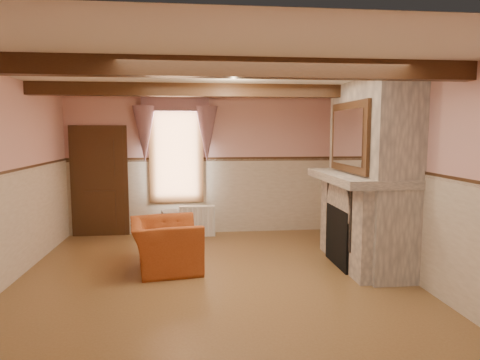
{
  "coord_description": "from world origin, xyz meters",
  "views": [
    {
      "loc": [
        -0.25,
        -5.63,
        2.05
      ],
      "look_at": [
        0.44,
        0.8,
        1.32
      ],
      "focal_mm": 32.0,
      "sensor_mm": 36.0,
      "label": 1
    }
  ],
  "objects": [
    {
      "name": "floor",
      "position": [
        0.0,
        0.0,
        0.0
      ],
      "size": [
        5.5,
        6.0,
        0.01
      ],
      "primitive_type": "cube",
      "color": "brown",
      "rests_on": "ground"
    },
    {
      "name": "ceiling",
      "position": [
        0.0,
        0.0,
        2.8
      ],
      "size": [
        5.5,
        6.0,
        0.01
      ],
      "primitive_type": "cube",
      "color": "silver",
      "rests_on": "wall_back"
    },
    {
      "name": "wall_back",
      "position": [
        0.0,
        3.0,
        1.4
      ],
      "size": [
        5.5,
        0.02,
        2.8
      ],
      "primitive_type": "cube",
      "color": "#DA9E97",
      "rests_on": "floor"
    },
    {
      "name": "wall_front",
      "position": [
        0.0,
        -3.0,
        1.4
      ],
      "size": [
        5.5,
        0.02,
        2.8
      ],
      "primitive_type": "cube",
      "color": "#DA9E97",
      "rests_on": "floor"
    },
    {
      "name": "wall_right",
      "position": [
        2.75,
        0.0,
        1.4
      ],
      "size": [
        0.02,
        6.0,
        2.8
      ],
      "primitive_type": "cube",
      "color": "#DA9E97",
      "rests_on": "floor"
    },
    {
      "name": "wainscot",
      "position": [
        0.0,
        0.0,
        0.75
      ],
      "size": [
        5.5,
        6.0,
        1.5
      ],
      "primitive_type": null,
      "color": "beige",
      "rests_on": "floor"
    },
    {
      "name": "chair_rail",
      "position": [
        0.0,
        0.0,
        1.5
      ],
      "size": [
        5.5,
        6.0,
        0.08
      ],
      "primitive_type": null,
      "color": "black",
      "rests_on": "wainscot"
    },
    {
      "name": "firebox",
      "position": [
        2.0,
        0.6,
        0.45
      ],
      "size": [
        0.2,
        0.95,
        0.9
      ],
      "primitive_type": "cube",
      "color": "black",
      "rests_on": "floor"
    },
    {
      "name": "armchair",
      "position": [
        -0.69,
        0.69,
        0.37
      ],
      "size": [
        1.16,
        1.28,
        0.74
      ],
      "primitive_type": "imported",
      "rotation": [
        0.0,
        0.0,
        1.72
      ],
      "color": "#994219",
      "rests_on": "floor"
    },
    {
      "name": "side_table",
      "position": [
        -0.68,
        1.42,
        0.28
      ],
      "size": [
        0.69,
        0.69,
        0.55
      ],
      "primitive_type": "cylinder",
      "rotation": [
        0.0,
        0.0,
        0.35
      ],
      "color": "brown",
      "rests_on": "floor"
    },
    {
      "name": "book_stack",
      "position": [
        -0.65,
        1.4,
        0.65
      ],
      "size": [
        0.31,
        0.36,
        0.2
      ],
      "primitive_type": "cube",
      "rotation": [
        0.0,
        0.0,
        0.18
      ],
      "color": "#B7AD8C",
      "rests_on": "side_table"
    },
    {
      "name": "radiator",
      "position": [
        -0.2,
        2.7,
        0.3
      ],
      "size": [
        0.7,
        0.18,
        0.6
      ],
      "primitive_type": "cube",
      "rotation": [
        0.0,
        0.0,
        0.0
      ],
      "color": "silver",
      "rests_on": "floor"
    },
    {
      "name": "bowl",
      "position": [
        2.24,
        0.75,
        1.47
      ],
      "size": [
        0.37,
        0.37,
        0.09
      ],
      "primitive_type": "imported",
      "color": "brown",
      "rests_on": "mantel"
    },
    {
      "name": "mantel_clock",
      "position": [
        2.24,
        1.31,
        1.52
      ],
      "size": [
        0.14,
        0.24,
        0.2
      ],
      "primitive_type": "cube",
      "color": "#2F1F0D",
      "rests_on": "mantel"
    },
    {
      "name": "oil_lamp",
      "position": [
        2.24,
        0.91,
        1.56
      ],
      "size": [
        0.11,
        0.11,
        0.28
      ],
      "primitive_type": "cylinder",
      "color": "gold",
      "rests_on": "mantel"
    },
    {
      "name": "candle_red",
      "position": [
        2.24,
        0.1,
        1.5
      ],
      "size": [
        0.06,
        0.06,
        0.16
      ],
      "primitive_type": "cylinder",
      "color": "#A62914",
      "rests_on": "mantel"
    },
    {
      "name": "jar_yellow",
      "position": [
        2.24,
        0.04,
        1.48
      ],
      "size": [
        0.06,
        0.06,
        0.12
      ],
      "primitive_type": "cylinder",
      "color": "gold",
      "rests_on": "mantel"
    },
    {
      "name": "fireplace",
      "position": [
        2.42,
        0.6,
        1.4
      ],
      "size": [
        0.85,
        2.0,
        2.8
      ],
      "primitive_type": "cube",
      "color": "gray",
      "rests_on": "floor"
    },
    {
      "name": "mantel",
      "position": [
        2.24,
        0.6,
        1.36
      ],
      "size": [
        1.05,
        2.05,
        0.12
      ],
      "primitive_type": "cube",
      "color": "gray",
      "rests_on": "fireplace"
    },
    {
      "name": "overmantel_mirror",
      "position": [
        2.06,
        0.6,
        1.97
      ],
      "size": [
        0.06,
        1.44,
        1.04
      ],
      "primitive_type": "cube",
      "color": "silver",
      "rests_on": "fireplace"
    },
    {
      "name": "door",
      "position": [
        -2.1,
        2.94,
        1.05
      ],
      "size": [
        1.1,
        0.1,
        2.1
      ],
      "primitive_type": "cube",
      "color": "black",
      "rests_on": "floor"
    },
    {
      "name": "window",
      "position": [
        -0.6,
        2.97,
        1.65
      ],
      "size": [
        1.06,
        0.08,
        2.02
      ],
      "primitive_type": "cube",
      "color": "white",
      "rests_on": "wall_back"
    },
    {
      "name": "window_drapes",
      "position": [
        -0.6,
        2.88,
        2.25
      ],
      "size": [
        1.3,
        0.14,
        1.4
      ],
      "primitive_type": "cube",
      "color": "gray",
      "rests_on": "wall_back"
    },
    {
      "name": "ceiling_beam_front",
      "position": [
        0.0,
        -1.2,
        2.7
      ],
      "size": [
        5.5,
        0.18,
        0.2
      ],
      "primitive_type": "cube",
      "color": "black",
      "rests_on": "ceiling"
    },
    {
      "name": "ceiling_beam_back",
      "position": [
        0.0,
        1.2,
        2.7
      ],
      "size": [
        5.5,
        0.18,
        0.2
      ],
      "primitive_type": "cube",
      "color": "black",
      "rests_on": "ceiling"
    }
  ]
}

